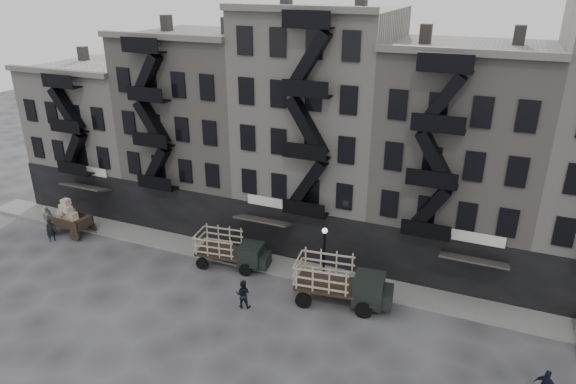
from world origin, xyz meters
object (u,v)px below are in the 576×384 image
at_px(pedestrian_west, 51,230).
at_px(pedestrian_mid, 243,294).
at_px(stake_truck_west, 231,247).
at_px(wagon, 68,214).
at_px(stake_truck_east, 341,279).
at_px(horse, 44,214).

relative_size(pedestrian_west, pedestrian_mid, 1.00).
xyz_separation_m(stake_truck_west, pedestrian_mid, (3.06, -4.04, -0.53)).
height_order(wagon, stake_truck_east, stake_truck_east).
distance_m(stake_truck_west, pedestrian_west, 14.72).
relative_size(horse, wagon, 0.58).
relative_size(stake_truck_east, pedestrian_mid, 3.28).
height_order(stake_truck_west, stake_truck_east, stake_truck_east).
bearing_deg(stake_truck_west, wagon, 174.99).
distance_m(stake_truck_east, pedestrian_mid, 6.10).
relative_size(stake_truck_east, pedestrian_west, 3.29).
bearing_deg(wagon, horse, 175.55).
bearing_deg(pedestrian_west, horse, 85.60).
bearing_deg(horse, wagon, -75.86).
height_order(wagon, stake_truck_west, wagon).
bearing_deg(stake_truck_east, stake_truck_west, 164.43).
distance_m(stake_truck_west, stake_truck_east, 8.54).
height_order(wagon, pedestrian_mid, wagon).
bearing_deg(pedestrian_mid, stake_truck_east, -167.44).
distance_m(horse, pedestrian_west, 3.56).
xyz_separation_m(horse, pedestrian_mid, (20.49, -3.97, 0.06)).
bearing_deg(pedestrian_mid, wagon, -26.01).
relative_size(stake_truck_west, pedestrian_west, 2.84).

